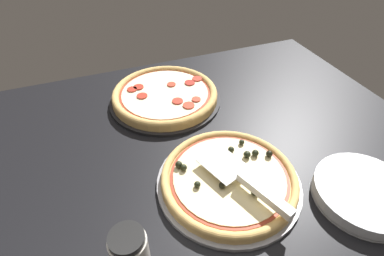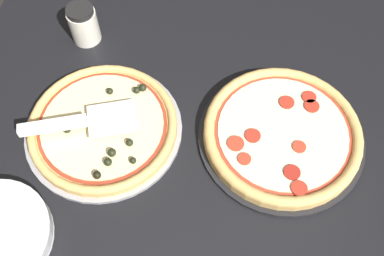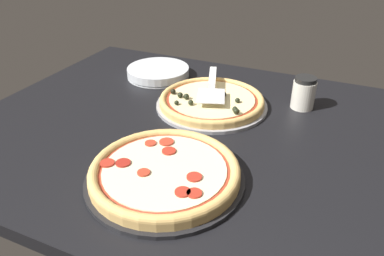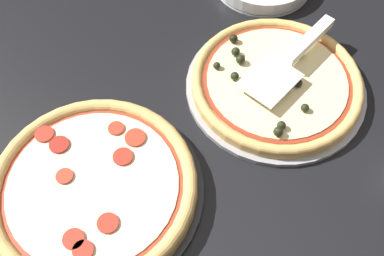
{
  "view_description": "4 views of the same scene",
  "coord_description": "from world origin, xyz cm",
  "px_view_note": "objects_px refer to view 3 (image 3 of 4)",
  "views": [
    {
      "loc": [
        -19.55,
        -54.59,
        57.9
      ],
      "look_at": [
        3.45,
        5.54,
        3.0
      ],
      "focal_mm": 28.0,
      "sensor_mm": 36.0,
      "label": 1
    },
    {
      "loc": [
        52.08,
        13.13,
        87.07
      ],
      "look_at": [
        3.45,
        5.54,
        3.0
      ],
      "focal_mm": 42.0,
      "sensor_mm": 36.0,
      "label": 2
    },
    {
      "loc": [
        -32.27,
        84.82,
        53.77
      ],
      "look_at": [
        3.45,
        5.54,
        3.0
      ],
      "focal_mm": 35.0,
      "sensor_mm": 36.0,
      "label": 3
    },
    {
      "loc": [
        -34.42,
        26.01,
        69.76
      ],
      "look_at": [
        3.45,
        5.54,
        3.0
      ],
      "focal_mm": 42.0,
      "sensor_mm": 36.0,
      "label": 4
    }
  ],
  "objects_px": {
    "parmesan_shaker": "(304,93)",
    "serving_spatula": "(212,82)",
    "plate_stack": "(158,72)",
    "pizza_front": "(212,100)",
    "pizza_back": "(165,171)"
  },
  "relations": [
    {
      "from": "pizza_back",
      "to": "plate_stack",
      "type": "relative_size",
      "value": 1.51
    },
    {
      "from": "pizza_back",
      "to": "parmesan_shaker",
      "type": "relative_size",
      "value": 3.41
    },
    {
      "from": "serving_spatula",
      "to": "parmesan_shaker",
      "type": "height_order",
      "value": "parmesan_shaker"
    },
    {
      "from": "serving_spatula",
      "to": "plate_stack",
      "type": "distance_m",
      "value": 0.27
    },
    {
      "from": "parmesan_shaker",
      "to": "plate_stack",
      "type": "bearing_deg",
      "value": -4.0
    },
    {
      "from": "pizza_front",
      "to": "pizza_back",
      "type": "relative_size",
      "value": 0.95
    },
    {
      "from": "pizza_front",
      "to": "parmesan_shaker",
      "type": "xyz_separation_m",
      "value": [
        -0.26,
        -0.11,
        0.03
      ]
    },
    {
      "from": "plate_stack",
      "to": "parmesan_shaker",
      "type": "distance_m",
      "value": 0.54
    },
    {
      "from": "parmesan_shaker",
      "to": "serving_spatula",
      "type": "bearing_deg",
      "value": 9.51
    },
    {
      "from": "pizza_front",
      "to": "parmesan_shaker",
      "type": "height_order",
      "value": "parmesan_shaker"
    },
    {
      "from": "pizza_front",
      "to": "serving_spatula",
      "type": "height_order",
      "value": "serving_spatula"
    },
    {
      "from": "pizza_back",
      "to": "serving_spatula",
      "type": "height_order",
      "value": "serving_spatula"
    },
    {
      "from": "pizza_front",
      "to": "pizza_back",
      "type": "distance_m",
      "value": 0.39
    },
    {
      "from": "pizza_front",
      "to": "serving_spatula",
      "type": "distance_m",
      "value": 0.08
    },
    {
      "from": "serving_spatula",
      "to": "plate_stack",
      "type": "height_order",
      "value": "serving_spatula"
    }
  ]
}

